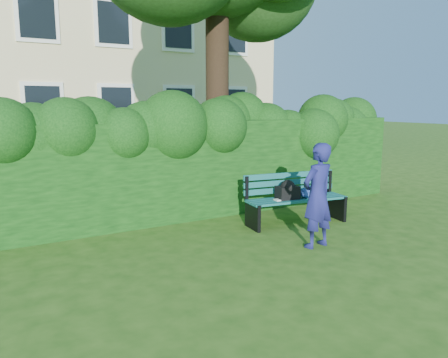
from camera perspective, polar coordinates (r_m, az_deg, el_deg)
ground at (r=6.60m, az=2.69°, el=-8.93°), size 80.00×80.00×0.00m
apartment_building at (r=19.88m, az=-21.50°, el=20.45°), size 16.00×8.08×12.00m
hedge at (r=8.26m, az=-5.67°, el=1.29°), size 10.00×1.00×1.80m
park_bench at (r=7.89m, az=9.62°, el=-2.18°), size 1.90×0.81×0.89m
man_reading at (r=6.58m, az=12.11°, el=-2.13°), size 0.62×0.45×1.56m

